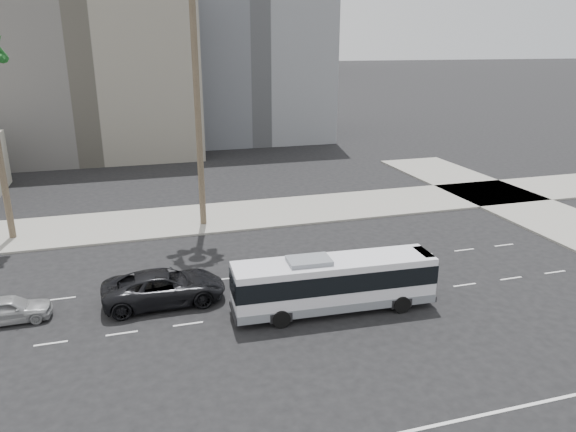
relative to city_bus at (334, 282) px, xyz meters
name	(u,v)px	position (x,y,z in m)	size (l,w,h in m)	color
ground	(309,307)	(-1.09, 0.56, -1.50)	(700.00, 700.00, 0.00)	black
sidewalk_north	(244,215)	(-1.09, 16.06, -1.43)	(120.00, 7.00, 0.15)	gray
midrise_beige_west	(87,75)	(-13.09, 45.56, 7.50)	(24.00, 18.00, 18.00)	#65625E
midrise_gray_center	(243,40)	(6.91, 52.56, 11.50)	(20.00, 20.00, 26.00)	slate
highrise_far	(277,7)	(68.91, 260.56, 28.50)	(22.00, 22.00, 60.00)	slate
city_bus	(334,282)	(0.00, 0.00, 0.00)	(10.05, 2.71, 2.86)	silver
car_a	(164,287)	(-7.95, 3.16, -0.65)	(6.11, 2.81, 1.70)	black
car_b	(9,309)	(-15.16, 3.24, -0.86)	(3.79, 1.53, 1.29)	#9FA0A2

